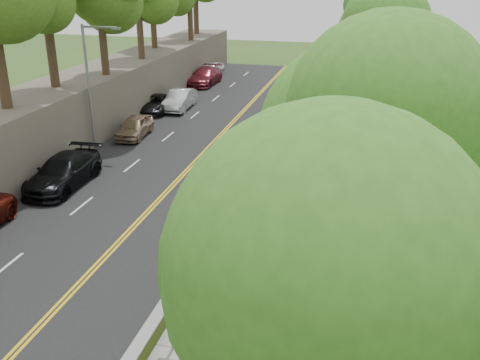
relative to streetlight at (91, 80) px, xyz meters
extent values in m
plane|color=#33511E|center=(10.46, -14.00, -4.64)|extent=(140.00, 140.00, 0.00)
cube|color=black|center=(5.06, 1.00, -4.62)|extent=(11.20, 66.00, 0.04)
cube|color=gray|center=(13.01, 1.00, -4.61)|extent=(4.20, 66.00, 0.05)
cube|color=#A9E320|center=(10.71, 1.00, -4.34)|extent=(0.42, 66.00, 0.60)
cube|color=#595147|center=(-3.04, 1.00, -2.64)|extent=(5.00, 66.00, 4.00)
cube|color=slate|center=(15.11, 1.00, -3.64)|extent=(0.04, 66.00, 2.00)
cylinder|color=gray|center=(-0.24, 0.00, -0.64)|extent=(0.18, 0.18, 8.00)
cylinder|color=gray|center=(0.87, 0.00, 3.21)|extent=(2.30, 0.13, 0.13)
cube|color=gray|center=(1.95, 0.00, 3.16)|extent=(0.50, 0.22, 0.14)
cylinder|color=gray|center=(11.51, -17.00, -3.04)|extent=(0.09, 0.09, 3.10)
cube|color=white|center=(11.51, -17.03, -2.04)|extent=(0.62, 0.04, 0.62)
cube|color=white|center=(11.51, -17.03, -2.74)|extent=(0.56, 0.04, 0.50)
cylinder|color=#ED4F0A|center=(14.76, 3.56, -4.17)|extent=(0.51, 0.51, 0.84)
imported|color=black|center=(1.06, -5.86, -3.77)|extent=(2.46, 5.79, 1.67)
imported|color=tan|center=(1.05, 3.40, -3.86)|extent=(2.05, 4.43, 1.47)
imported|color=silver|center=(1.46, 11.47, -3.79)|extent=(1.95, 5.00, 1.62)
imported|color=black|center=(-0.14, 10.23, -3.92)|extent=(2.56, 5.01, 1.35)
imported|color=maroon|center=(0.54, 21.44, -3.76)|extent=(2.47, 5.81, 1.67)
imported|color=silver|center=(-0.14, 25.85, -3.84)|extent=(2.17, 4.60, 1.52)
imported|color=gold|center=(11.21, -10.54, -3.79)|extent=(0.53, 0.80, 1.60)
imported|color=silver|center=(11.53, -13.00, -3.78)|extent=(0.39, 0.59, 1.61)
imported|color=black|center=(11.28, -7.03, -3.66)|extent=(0.74, 0.93, 1.86)
imported|color=#9B5B44|center=(11.91, -5.40, -3.65)|extent=(1.08, 1.39, 1.89)
imported|color=black|center=(13.26, 11.49, -3.64)|extent=(1.20, 0.81, 1.90)
camera|label=1|loc=(16.83, -29.76, 6.64)|focal=40.00mm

